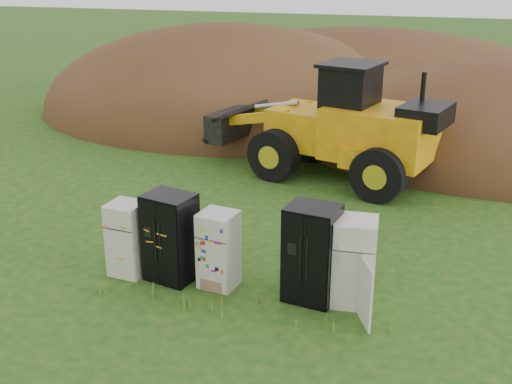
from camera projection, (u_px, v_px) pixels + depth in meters
The scene contains 10 objects.
ground at pixel (243, 288), 13.28m from camera, with size 120.00×120.00×0.00m, color #194913.
fridge_leftmost at pixel (128, 239), 13.60m from camera, with size 0.72×0.69×1.62m, color white, non-canonical shape.
fridge_black_side at pixel (171, 237), 13.35m from camera, with size 0.99×0.78×1.89m, color black, non-canonical shape.
fridge_sticker at pixel (219, 250), 13.10m from camera, with size 0.73×0.67×1.63m, color silver, non-canonical shape.
fridge_black_right at pixel (312, 253), 12.55m from camera, with size 0.99×0.82×1.97m, color black, non-canonical shape.
fridge_open_door at pixel (354, 262), 12.41m from camera, with size 0.81×0.75×1.79m, color white, non-canonical shape.
wheel_loader at pixel (322, 119), 19.36m from camera, with size 7.31×2.96×3.54m, color gold, non-canonical shape.
dirt_mound_right at pixel (501, 149), 22.54m from camera, with size 14.79×10.85×6.04m, color #4D2A18.
dirt_mound_left at pixel (230, 113), 27.40m from camera, with size 16.47×12.35×7.49m, color #4D2A18.
dirt_mound_back at pixel (364, 104), 29.11m from camera, with size 20.20×13.46×6.71m, color #4D2A18.
Camera 1 is at (3.41, -11.21, 6.56)m, focal length 45.00 mm.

